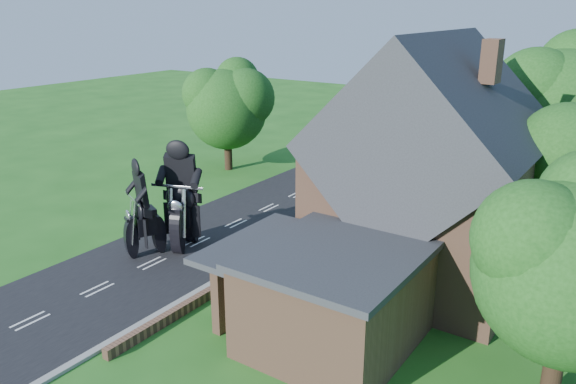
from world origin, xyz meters
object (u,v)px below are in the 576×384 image
Objects in this scene: garden_wall at (292,244)px; annex at (332,296)px; motorcycle_follow at (146,241)px; house at (429,178)px; motorcycle_lead at (185,232)px.

annex is (5.57, -5.80, 1.57)m from garden_wall.
garden_wall is 14.57× the size of motorcycle_follow.
annex is 4.67× the size of motorcycle_follow.
motorcycle_follow is (-11.42, -5.48, -3.64)m from house.
motorcycle_follow is (-0.94, -1.61, -0.10)m from motorcycle_lead.
motorcycle_lead reaches higher than motorcycle_follow.
house is 13.18m from motorcycle_follow.
garden_wall is 12.72× the size of motorcycle_lead.
motorcycle_lead is at bearing -159.77° from house.
motorcycle_lead is 1.87m from motorcycle_follow.
house reaches higher than motorcycle_lead.
annex is 10.33m from motorcycle_lead.
garden_wall is 7.52m from house.
garden_wall is at bearing 133.84° from annex.
motorcycle_follow is (-5.23, -4.48, 0.50)m from garden_wall.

